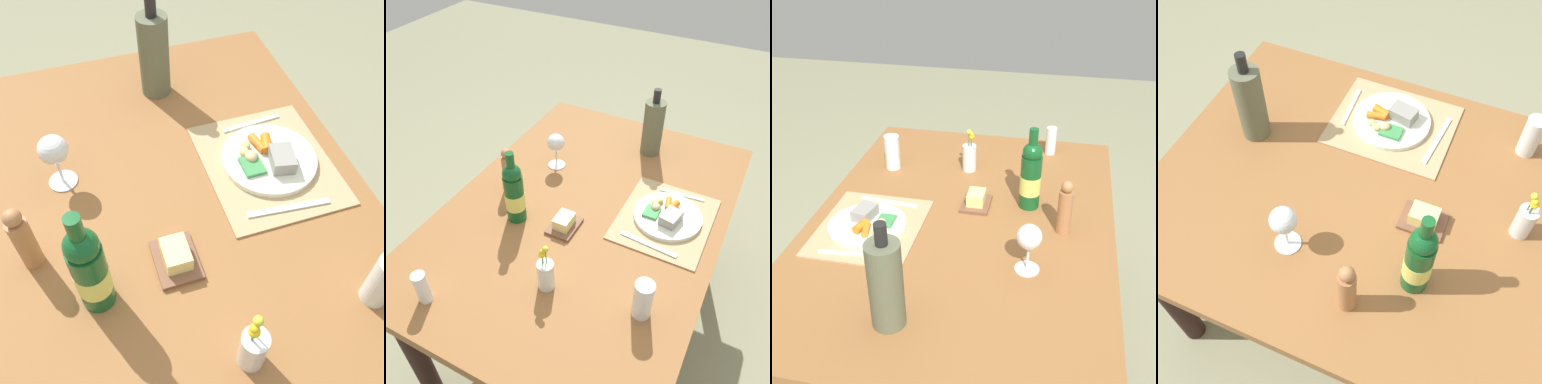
# 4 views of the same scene
# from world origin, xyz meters

# --- Properties ---
(ground_plane) EXTENTS (8.00, 8.00, 0.00)m
(ground_plane) POSITION_xyz_m (0.00, 0.00, 0.00)
(ground_plane) COLOR gray
(dining_table) EXTENTS (1.45, 1.04, 0.73)m
(dining_table) POSITION_xyz_m (0.00, 0.00, 0.64)
(dining_table) COLOR #8F5D32
(dining_table) RESTS_ON ground_plane
(placemat) EXTENTS (0.40, 0.34, 0.01)m
(placemat) POSITION_xyz_m (0.10, -0.29, 0.73)
(placemat) COLOR tan
(placemat) RESTS_ON dining_table
(dinner_plate) EXTENTS (0.26, 0.26, 0.06)m
(dinner_plate) POSITION_xyz_m (0.11, -0.30, 0.75)
(dinner_plate) COLOR silver
(dinner_plate) RESTS_ON placemat
(fork) EXTENTS (0.04, 0.22, 0.00)m
(fork) POSITION_xyz_m (-0.06, -0.28, 0.74)
(fork) COLOR silver
(fork) RESTS_ON placemat
(knife) EXTENTS (0.03, 0.18, 0.00)m
(knife) POSITION_xyz_m (0.26, -0.31, 0.74)
(knife) COLOR silver
(knife) RESTS_ON placemat
(wine_glass) EXTENTS (0.08, 0.08, 0.16)m
(wine_glass) POSITION_xyz_m (0.21, 0.25, 0.84)
(wine_glass) COLOR white
(wine_glass) RESTS_ON dining_table
(cooler_bottle) EXTENTS (0.09, 0.09, 0.32)m
(cooler_bottle) POSITION_xyz_m (0.50, -0.09, 0.86)
(cooler_bottle) COLOR #5B5F47
(cooler_bottle) RESTS_ON dining_table
(flower_vase) EXTENTS (0.06, 0.06, 0.18)m
(flower_vase) POSITION_xyz_m (-0.38, -0.05, 0.79)
(flower_vase) COLOR silver
(flower_vase) RESTS_ON dining_table
(butter_dish) EXTENTS (0.13, 0.10, 0.05)m
(butter_dish) POSITION_xyz_m (-0.11, 0.03, 0.75)
(butter_dish) COLOR brown
(butter_dish) RESTS_ON dining_table
(pepper_mill) EXTENTS (0.05, 0.05, 0.19)m
(pepper_mill) POSITION_xyz_m (-0.01, 0.35, 0.82)
(pepper_mill) COLOR #AE7146
(pepper_mill) RESTS_ON dining_table
(wine_bottle) EXTENTS (0.07, 0.07, 0.30)m
(wine_bottle) POSITION_xyz_m (-0.15, 0.22, 0.85)
(wine_bottle) COLOR #125223
(wine_bottle) RESTS_ON dining_table
(water_tumbler) EXTENTS (0.06, 0.06, 0.14)m
(water_tumbler) POSITION_xyz_m (-0.33, -0.36, 0.79)
(water_tumbler) COLOR silver
(water_tumbler) RESTS_ON dining_table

